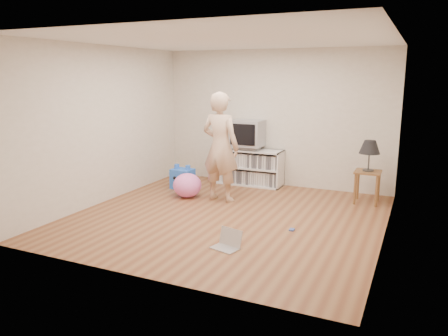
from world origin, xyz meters
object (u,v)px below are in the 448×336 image
media_unit (248,167)px  plush_pink (187,185)px  side_table (368,179)px  dvd_deck (247,147)px  person (220,147)px  plush_blue (183,178)px  crt_tv (248,133)px  table_lamp (370,148)px  laptop (228,243)px

media_unit → plush_pink: media_unit is taller
side_table → dvd_deck: bearing=170.9°
dvd_deck → person: bearing=-90.1°
dvd_deck → plush_blue: bearing=-140.8°
media_unit → side_table: 2.34m
media_unit → dvd_deck: bearing=-90.0°
person → plush_pink: 0.94m
crt_tv → person: 1.24m
table_lamp → media_unit: bearing=170.5°
media_unit → crt_tv: 0.67m
side_table → plush_pink: (-2.92, -0.94, -0.20)m
laptop → plush_blue: (-1.98, 2.32, 0.13)m
plush_blue → table_lamp: bearing=10.5°
crt_tv → side_table: size_ratio=1.09×
plush_blue → plush_pink: bearing=-49.6°
table_lamp → person: 2.47m
side_table → plush_pink: size_ratio=1.10×
person → side_table: bearing=-153.2°
person → table_lamp: bearing=-153.2°
laptop → plush_blue: bearing=145.0°
media_unit → dvd_deck: size_ratio=3.11×
side_table → person: size_ratio=0.30×
table_lamp → person: (-2.31, -0.87, -0.02)m
dvd_deck → plush_blue: (-1.00, -0.81, -0.54)m
side_table → table_lamp: size_ratio=1.07×
media_unit → side_table: (2.31, -0.39, 0.07)m
plush_pink → laptop: bearing=-48.7°
table_lamp → person: size_ratio=0.28×
table_lamp → plush_blue: table_lamp is taller
table_lamp → plush_blue: (-3.31, -0.44, -0.75)m
dvd_deck → plush_pink: size_ratio=0.90×
person → laptop: person is taller
crt_tv → laptop: (0.98, -3.13, -0.96)m
plush_pink → side_table: bearing=17.8°
laptop → plush_pink: bearing=145.8°
dvd_deck → table_lamp: 2.35m
person → plush_blue: (-1.00, 0.43, -0.73)m
person → plush_blue: person is taller
side_table → table_lamp: 0.53m
dvd_deck → laptop: (0.98, -3.13, -0.67)m
side_table → laptop: (-1.33, -2.76, -0.35)m
dvd_deck → laptop: size_ratio=1.16×
plush_blue → dvd_deck: bearing=42.0°
plush_blue → person: bearing=-20.3°
crt_tv → laptop: crt_tv is taller
table_lamp → plush_pink: bearing=-162.2°
person → crt_tv: bearing=-83.9°
crt_tv → table_lamp: crt_tv is taller
media_unit → plush_pink: size_ratio=2.79×
dvd_deck → media_unit: bearing=90.0°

